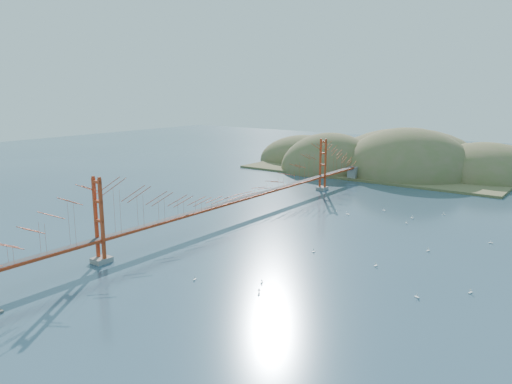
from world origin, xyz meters
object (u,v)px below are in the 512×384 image
Objects in this scene: bridge at (241,179)px; sailboat_0 at (314,251)px; sailboat_1 at (406,222)px; sailboat_2 at (417,296)px.

bridge is 148.63× the size of sailboat_0.
sailboat_1 is at bearing 77.47° from sailboat_0.
sailboat_0 is at bearing -24.76° from bridge.
sailboat_2 is at bearing -67.83° from sailboat_1.
sailboat_1 is (-12.08, 29.65, -0.01)m from sailboat_2.
sailboat_1 is (25.73, 13.40, -6.86)m from bridge.
sailboat_1 is at bearing 112.17° from sailboat_2.
sailboat_0 is (-17.18, 6.73, -0.01)m from sailboat_2.
sailboat_2 is 32.02m from sailboat_1.
sailboat_2 is at bearing -23.25° from bridge.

